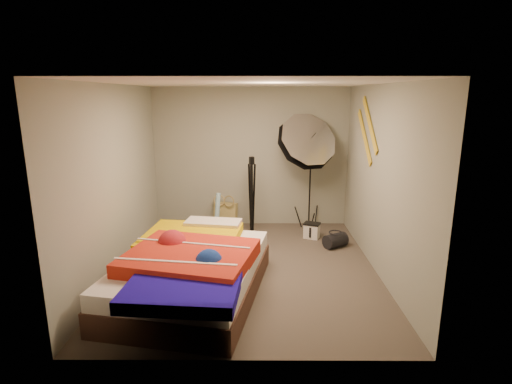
{
  "coord_description": "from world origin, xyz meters",
  "views": [
    {
      "loc": [
        0.13,
        -5.17,
        2.36
      ],
      "look_at": [
        0.1,
        0.6,
        0.95
      ],
      "focal_mm": 28.0,
      "sensor_mm": 36.0,
      "label": 1
    }
  ],
  "objects_px": {
    "photo_umbrella": "(305,143)",
    "wrapping_roll": "(217,213)",
    "camera_tripod": "(252,190)",
    "duffel_bag": "(335,240)",
    "tote_bag": "(226,214)",
    "camera_case": "(312,231)",
    "bed": "(192,270)"
  },
  "relations": [
    {
      "from": "camera_tripod",
      "to": "photo_umbrella",
      "type": "bearing_deg",
      "value": 10.95
    },
    {
      "from": "duffel_bag",
      "to": "bed",
      "type": "bearing_deg",
      "value": -174.94
    },
    {
      "from": "camera_case",
      "to": "photo_umbrella",
      "type": "relative_size",
      "value": 0.11
    },
    {
      "from": "wrapping_roll",
      "to": "duffel_bag",
      "type": "bearing_deg",
      "value": -19.17
    },
    {
      "from": "camera_case",
      "to": "duffel_bag",
      "type": "bearing_deg",
      "value": -28.87
    },
    {
      "from": "camera_case",
      "to": "bed",
      "type": "xyz_separation_m",
      "value": [
        -1.7,
        -1.98,
        0.2
      ]
    },
    {
      "from": "photo_umbrella",
      "to": "camera_tripod",
      "type": "height_order",
      "value": "photo_umbrella"
    },
    {
      "from": "wrapping_roll",
      "to": "camera_tripod",
      "type": "xyz_separation_m",
      "value": [
        0.6,
        -0.05,
        0.42
      ]
    },
    {
      "from": "camera_case",
      "to": "camera_tripod",
      "type": "distance_m",
      "value": 1.23
    },
    {
      "from": "wrapping_roll",
      "to": "duffel_bag",
      "type": "relative_size",
      "value": 1.93
    },
    {
      "from": "wrapping_roll",
      "to": "duffel_bag",
      "type": "height_order",
      "value": "wrapping_roll"
    },
    {
      "from": "camera_case",
      "to": "wrapping_roll",
      "type": "bearing_deg",
      "value": -165.23
    },
    {
      "from": "tote_bag",
      "to": "camera_case",
      "type": "height_order",
      "value": "tote_bag"
    },
    {
      "from": "wrapping_roll",
      "to": "tote_bag",
      "type": "bearing_deg",
      "value": 75.81
    },
    {
      "from": "photo_umbrella",
      "to": "wrapping_roll",
      "type": "bearing_deg",
      "value": -175.09
    },
    {
      "from": "photo_umbrella",
      "to": "tote_bag",
      "type": "bearing_deg",
      "value": 167.82
    },
    {
      "from": "camera_tripod",
      "to": "bed",
      "type": "bearing_deg",
      "value": -107.42
    },
    {
      "from": "wrapping_roll",
      "to": "camera_tripod",
      "type": "height_order",
      "value": "camera_tripod"
    },
    {
      "from": "tote_bag",
      "to": "photo_umbrella",
      "type": "height_order",
      "value": "photo_umbrella"
    },
    {
      "from": "bed",
      "to": "photo_umbrella",
      "type": "distance_m",
      "value": 3.11
    },
    {
      "from": "duffel_bag",
      "to": "camera_case",
      "type": "bearing_deg",
      "value": 94.78
    },
    {
      "from": "photo_umbrella",
      "to": "duffel_bag",
      "type": "bearing_deg",
      "value": -62.11
    },
    {
      "from": "wrapping_roll",
      "to": "bed",
      "type": "relative_size",
      "value": 0.28
    },
    {
      "from": "camera_case",
      "to": "camera_tripod",
      "type": "relative_size",
      "value": 0.18
    },
    {
      "from": "camera_case",
      "to": "bed",
      "type": "bearing_deg",
      "value": -106.94
    },
    {
      "from": "photo_umbrella",
      "to": "camera_tripod",
      "type": "distance_m",
      "value": 1.21
    },
    {
      "from": "camera_case",
      "to": "photo_umbrella",
      "type": "distance_m",
      "value": 1.49
    },
    {
      "from": "tote_bag",
      "to": "camera_case",
      "type": "relative_size",
      "value": 1.75
    },
    {
      "from": "tote_bag",
      "to": "duffel_bag",
      "type": "distance_m",
      "value": 2.14
    },
    {
      "from": "bed",
      "to": "tote_bag",
      "type": "bearing_deg",
      "value": 85.86
    },
    {
      "from": "wrapping_roll",
      "to": "photo_umbrella",
      "type": "xyz_separation_m",
      "value": [
        1.51,
        0.13,
        1.2
      ]
    },
    {
      "from": "duffel_bag",
      "to": "tote_bag",
      "type": "bearing_deg",
      "value": 116.19
    }
  ]
}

